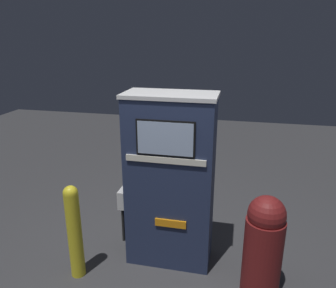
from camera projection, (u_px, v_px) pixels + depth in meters
The scene contains 4 objects.
ground_plane at pixel (166, 269), 3.72m from camera, with size 14.00×14.00×0.00m, color #38383A.
gas_pump at pixel (170, 181), 3.62m from camera, with size 1.05×0.52×1.97m.
safety_bollard at pixel (74, 230), 3.46m from camera, with size 0.15×0.15×1.08m.
trash_bin at pixel (263, 246), 3.21m from camera, with size 0.38×0.38×1.09m.
Camera 1 is at (0.70, -2.99, 2.53)m, focal length 35.00 mm.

